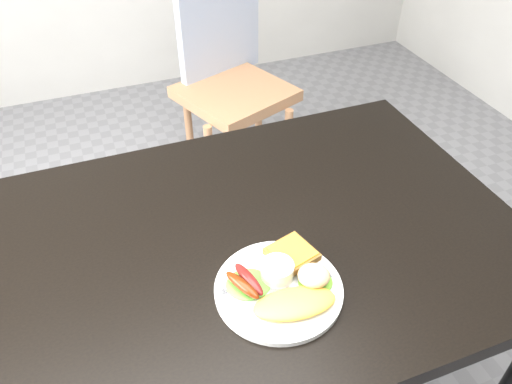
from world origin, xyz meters
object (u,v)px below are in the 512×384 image
at_px(dining_chair, 235,94).
at_px(person, 152,157).
at_px(plate, 279,289).
at_px(dining_table, 243,244).

height_order(dining_chair, person, person).
bearing_deg(person, dining_chair, -140.64).
distance_m(dining_chair, plate, 1.36).
height_order(person, plate, person).
xyz_separation_m(dining_chair, plate, (-0.34, -1.28, 0.31)).
bearing_deg(dining_table, dining_chair, 72.30).
bearing_deg(dining_chair, plate, -126.29).
bearing_deg(dining_chair, person, -146.31).
bearing_deg(dining_table, person, 103.89).
bearing_deg(person, dining_table, 88.28).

